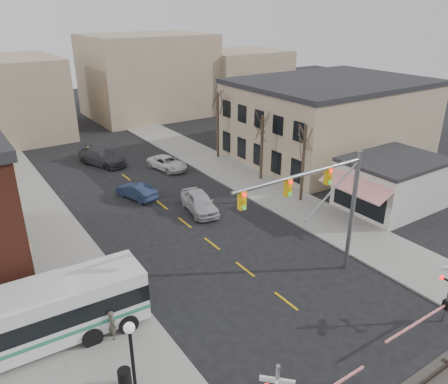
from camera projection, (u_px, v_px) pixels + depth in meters
The scene contains 19 objects.
ground at pixel (310, 320), 23.81m from camera, with size 160.00×160.00×0.00m, color black.
sidewalk_west at pixel (41, 224), 34.16m from camera, with size 5.00×60.00×0.12m, color gray.
sidewalk_east at pixel (238, 176), 43.92m from camera, with size 5.00×60.00×0.12m, color gray.
tan_building at pixel (329, 118), 48.69m from camera, with size 20.30×15.30×8.50m.
awning_shop at pixel (392, 183), 36.50m from camera, with size 9.74×6.20×4.30m.
tree_east_a at pixel (303, 163), 36.98m from camera, with size 0.28×0.28×6.75m.
tree_east_b at pixel (262, 148), 41.80m from camera, with size 0.28×0.28×6.30m.
tree_east_c at pixel (218, 125), 47.83m from camera, with size 0.28×0.28×7.20m.
transit_bus at pixel (15, 323), 20.81m from camera, with size 12.73×3.23×3.25m.
traffic_signal_mast at pixel (325, 197), 24.97m from camera, with size 9.27×0.30×8.00m.
rr_crossing_east at pixel (445, 294), 22.74m from camera, with size 5.60×1.36×4.00m.
street_lamp at pixel (132, 351), 16.93m from camera, with size 0.44×0.44×4.69m.
trash_bin at pixel (125, 378), 19.39m from camera, with size 0.60×0.60×0.88m, color black.
car_a at pixel (199, 202), 36.09m from camera, with size 2.00×4.97×1.69m, color #B3B3B8.
car_b at pixel (136, 191), 38.65m from camera, with size 1.47×4.22×1.39m, color #1A2741.
car_c at pixel (167, 163), 45.56m from camera, with size 2.19×4.76×1.32m, color silver.
car_d at pixel (102, 157), 46.82m from camera, with size 2.36×5.81×1.69m, color #37373C.
pedestrian_near at pixel (112, 325), 22.05m from camera, with size 0.61×0.40×1.66m, color #4F473F.
pedestrian_far at pixel (56, 306), 23.30m from camera, with size 0.90×0.70×1.85m, color #36415F.
Camera 1 is at (-14.61, -13.24, 15.79)m, focal length 35.00 mm.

